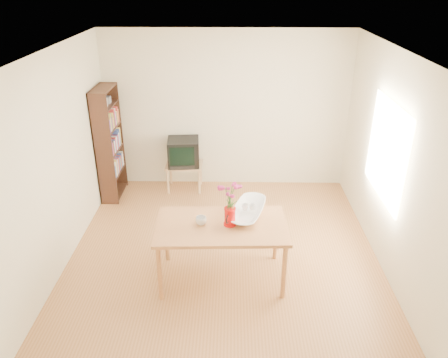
{
  "coord_description": "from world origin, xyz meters",
  "views": [
    {
      "loc": [
        0.1,
        -4.67,
        3.41
      ],
      "look_at": [
        0.0,
        0.3,
        1.0
      ],
      "focal_mm": 35.0,
      "sensor_mm": 36.0,
      "label": 1
    }
  ],
  "objects_px": {
    "mug": "(201,221)",
    "table": "(222,230)",
    "bowl": "(249,196)",
    "television": "(184,151)",
    "pitcher": "(230,217)"
  },
  "relations": [
    {
      "from": "bowl",
      "to": "mug",
      "type": "bearing_deg",
      "value": -154.68
    },
    {
      "from": "table",
      "to": "television",
      "type": "bearing_deg",
      "value": 104.0
    },
    {
      "from": "table",
      "to": "pitcher",
      "type": "distance_m",
      "value": 0.2
    },
    {
      "from": "bowl",
      "to": "television",
      "type": "relative_size",
      "value": 0.95
    },
    {
      "from": "pitcher",
      "to": "mug",
      "type": "distance_m",
      "value": 0.33
    },
    {
      "from": "table",
      "to": "mug",
      "type": "relative_size",
      "value": 12.23
    },
    {
      "from": "mug",
      "to": "bowl",
      "type": "height_order",
      "value": "bowl"
    },
    {
      "from": "table",
      "to": "bowl",
      "type": "height_order",
      "value": "bowl"
    },
    {
      "from": "mug",
      "to": "table",
      "type": "bearing_deg",
      "value": 162.88
    },
    {
      "from": "mug",
      "to": "television",
      "type": "distance_m",
      "value": 2.42
    },
    {
      "from": "table",
      "to": "mug",
      "type": "distance_m",
      "value": 0.26
    },
    {
      "from": "table",
      "to": "bowl",
      "type": "xyz_separation_m",
      "value": [
        0.32,
        0.26,
        0.32
      ]
    },
    {
      "from": "table",
      "to": "bowl",
      "type": "relative_size",
      "value": 3.0
    },
    {
      "from": "bowl",
      "to": "television",
      "type": "distance_m",
      "value": 2.36
    },
    {
      "from": "mug",
      "to": "pitcher",
      "type": "bearing_deg",
      "value": 163.23
    }
  ]
}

